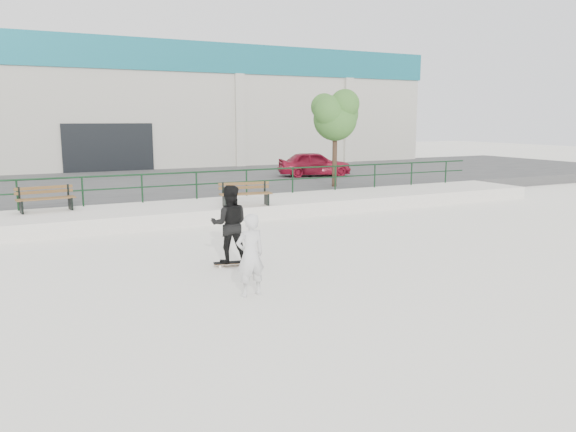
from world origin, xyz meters
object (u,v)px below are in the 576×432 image
tree (336,114)px  seated_skater (250,255)px  bench_left (46,199)px  skateboard (230,263)px  red_car (314,164)px  bench_right (245,194)px  standing_skater (230,224)px

tree → seated_skater: size_ratio=2.56×
bench_left → skateboard: 8.16m
red_car → skateboard: bearing=159.9°
skateboard → seated_skater: bearing=-89.8°
tree → skateboard: tree is taller
red_car → seated_skater: 18.70m
seated_skater → tree: bearing=-133.1°
bench_right → tree: size_ratio=0.44×
skateboard → seated_skater: seated_skater is taller
skateboard → bench_right: bearing=75.5°
bench_right → seated_skater: bearing=-102.9°
bench_right → red_car: 10.58m
standing_skater → tree: bearing=-112.0°
bench_left → red_car: red_car is taller
skateboard → seated_skater: (-0.45, -2.31, 0.75)m
skateboard → standing_skater: bearing=0.0°
bench_left → red_car: 14.60m
red_car → standing_skater: size_ratio=2.06×
bench_right → red_car: red_car is taller
seated_skater → red_car: bearing=-128.3°
bench_right → red_car: bearing=56.7°
skateboard → tree: bearing=58.4°
bench_right → standing_skater: size_ratio=1.00×
bench_left → standing_skater: 8.12m
bench_right → seated_skater: 8.42m
tree → red_car: tree is taller
bench_right → skateboard: bearing=-106.9°
bench_left → standing_skater: (3.53, -7.31, 0.11)m
tree → standing_skater: (-8.33, -8.98, -2.64)m
red_car → skateboard: size_ratio=4.68×
standing_skater → seated_skater: standing_skater is taller
bench_right → skateboard: 6.18m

